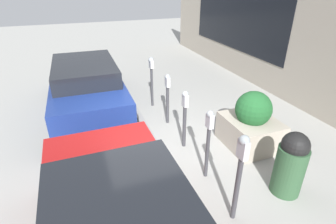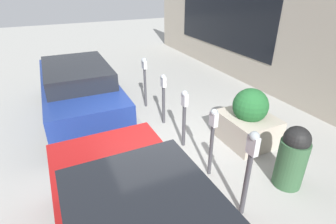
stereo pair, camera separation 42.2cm
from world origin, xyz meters
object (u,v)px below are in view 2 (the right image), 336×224
(parking_meter_nearest, at_px, (250,163))
(parking_meter_middle, at_px, (184,112))
(parking_meter_second, at_px, (213,133))
(parking_meter_farthest, at_px, (145,73))
(parking_meter_fourth, at_px, (164,93))
(parked_car_middle, at_px, (79,88))
(trash_bin, at_px, (292,157))
(planter_box, at_px, (248,120))

(parking_meter_nearest, distance_m, parking_meter_middle, 2.10)
(parking_meter_second, height_order, parking_meter_farthest, parking_meter_farthest)
(parking_meter_middle, bearing_deg, parking_meter_fourth, -1.32)
(parked_car_middle, bearing_deg, trash_bin, -146.15)
(parking_meter_farthest, bearing_deg, parking_meter_fourth, -176.75)
(parking_meter_farthest, distance_m, parked_car_middle, 1.81)
(parking_meter_middle, relative_size, parking_meter_farthest, 0.91)
(parked_car_middle, bearing_deg, planter_box, -132.55)
(parking_meter_nearest, bearing_deg, parked_car_middle, 20.51)
(parking_meter_second, height_order, parked_car_middle, parked_car_middle)
(parking_meter_middle, xyz_separation_m, parking_meter_farthest, (2.26, 0.04, 0.17))
(parking_meter_farthest, xyz_separation_m, parked_car_middle, (0.31, 1.77, -0.24))
(parking_meter_farthest, xyz_separation_m, planter_box, (-2.71, -1.43, -0.48))
(parking_meter_fourth, relative_size, parking_meter_farthest, 0.90)
(parking_meter_middle, distance_m, trash_bin, 2.23)
(parking_meter_fourth, xyz_separation_m, parked_car_middle, (1.44, 1.84, -0.06))
(parking_meter_nearest, relative_size, parking_meter_middle, 1.14)
(parking_meter_farthest, height_order, planter_box, parking_meter_farthest)
(parking_meter_second, relative_size, parking_meter_farthest, 0.95)
(parking_meter_middle, xyz_separation_m, trash_bin, (-1.91, -1.11, -0.25))
(parking_meter_nearest, relative_size, parking_meter_fourth, 1.15)
(parking_meter_fourth, bearing_deg, parking_meter_nearest, 178.42)
(parking_meter_farthest, bearing_deg, parked_car_middle, 80.00)
(parking_meter_second, height_order, parking_meter_middle, parking_meter_second)
(parking_meter_nearest, distance_m, planter_box, 2.24)
(parking_meter_farthest, bearing_deg, trash_bin, -164.62)
(parking_meter_nearest, distance_m, parked_car_middle, 4.99)
(parking_meter_middle, height_order, parking_meter_fourth, parking_meter_middle)
(parking_meter_farthest, distance_m, planter_box, 3.11)
(parking_meter_second, bearing_deg, trash_bin, -126.88)
(parking_meter_second, distance_m, parked_car_middle, 4.07)
(parking_meter_fourth, relative_size, parked_car_middle, 0.29)
(parking_meter_middle, bearing_deg, planter_box, -107.92)
(parking_meter_middle, height_order, parking_meter_farthest, parking_meter_farthest)
(parking_meter_middle, xyz_separation_m, planter_box, (-0.45, -1.39, -0.32))
(parking_meter_nearest, height_order, parking_meter_farthest, parking_meter_nearest)
(planter_box, height_order, parked_car_middle, parked_car_middle)
(parking_meter_fourth, height_order, parked_car_middle, parked_car_middle)
(planter_box, distance_m, parked_car_middle, 4.41)
(parking_meter_second, xyz_separation_m, parking_meter_middle, (1.07, -0.01, -0.07))
(planter_box, bearing_deg, parking_meter_second, 113.82)
(parking_meter_middle, distance_m, parking_meter_fourth, 1.13)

